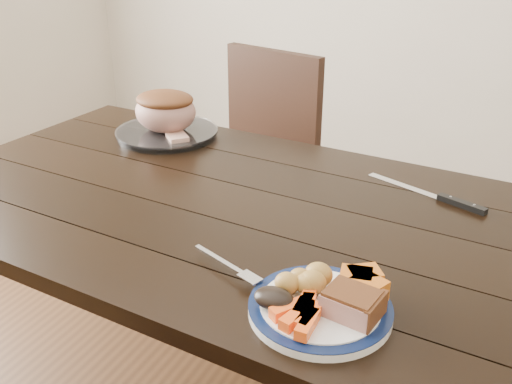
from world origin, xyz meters
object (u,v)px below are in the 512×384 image
at_px(carving_knife, 446,199).
at_px(pork_slice, 351,304).
at_px(chair_far, 255,162).
at_px(dining_table, 231,235).
at_px(roast_joint, 166,112).
at_px(fork, 231,267).
at_px(dinner_plate, 320,309).
at_px(serving_platter, 167,134).

bearing_deg(carving_knife, pork_slice, -77.52).
distance_m(chair_far, pork_slice, 1.29).
bearing_deg(carving_knife, chair_far, 166.08).
relative_size(dining_table, carving_knife, 5.36).
height_order(chair_far, pork_slice, chair_far).
bearing_deg(chair_far, roast_joint, 89.80).
height_order(chair_far, carving_knife, chair_far).
distance_m(chair_far, fork, 1.14).
relative_size(dining_table, pork_slice, 18.81).
distance_m(chair_far, roast_joint, 0.53).
distance_m(dinner_plate, fork, 0.19).
distance_m(serving_platter, fork, 0.81).
height_order(roast_joint, carving_knife, roast_joint).
bearing_deg(carving_knife, fork, -102.23).
bearing_deg(carving_knife, serving_platter, -165.98).
xyz_separation_m(chair_far, pork_slice, (0.69, -1.05, 0.27)).
bearing_deg(dining_table, dinner_plate, -42.11).
relative_size(dining_table, dinner_plate, 6.65).
height_order(pork_slice, fork, pork_slice).
relative_size(roast_joint, carving_knife, 0.63).
height_order(dining_table, dinner_plate, dinner_plate).
bearing_deg(chair_far, fork, 126.68).
relative_size(fork, carving_knife, 0.56).
distance_m(dining_table, fork, 0.34).
xyz_separation_m(chair_far, roast_joint, (-0.10, -0.42, 0.31)).
bearing_deg(chair_far, dinner_plate, 134.27).
distance_m(dining_table, pork_slice, 0.53).
height_order(chair_far, serving_platter, chair_far).
distance_m(fork, carving_knife, 0.60).
xyz_separation_m(dining_table, dinner_plate, (0.34, -0.31, 0.10)).
height_order(dining_table, serving_platter, serving_platter).
xyz_separation_m(chair_far, dinner_plate, (0.64, -1.05, 0.23)).
bearing_deg(roast_joint, chair_far, 76.87).
bearing_deg(chair_far, carving_knife, 159.27).
height_order(dinner_plate, serving_platter, serving_platter).
height_order(dinner_plate, pork_slice, pork_slice).
relative_size(serving_platter, fork, 1.78).
bearing_deg(carving_knife, roast_joint, -165.98).
bearing_deg(carving_knife, dining_table, -134.32).
xyz_separation_m(pork_slice, carving_knife, (0.07, 0.54, -0.03)).
distance_m(pork_slice, carving_knife, 0.55).
relative_size(chair_far, pork_slice, 10.59).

